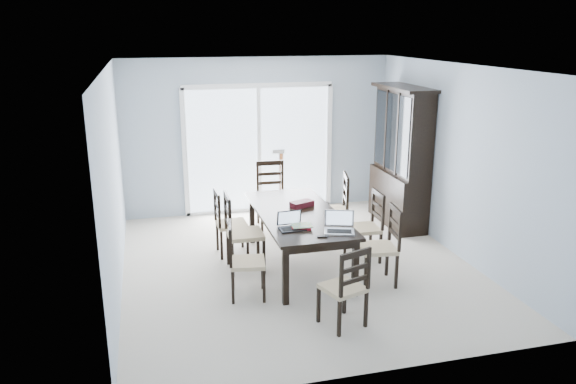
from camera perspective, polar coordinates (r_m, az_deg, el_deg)
name	(u,v)px	position (r m, az deg, el deg)	size (l,w,h in m)	color
floor	(298,266)	(7.54, 0.99, -7.51)	(5.00, 5.00, 0.00)	beige
ceiling	(299,67)	(6.91, 1.09, 12.63)	(5.00, 5.00, 0.00)	white
back_wall	(259,136)	(9.49, -3.02, 5.71)	(4.50, 0.02, 2.60)	#9CABBB
wall_left	(113,183)	(6.88, -17.34, 0.87)	(0.02, 5.00, 2.60)	#9CABBB
wall_right	(457,161)	(8.00, 16.79, 3.02)	(0.02, 5.00, 2.60)	#9CABBB
balcony	(249,196)	(10.76, -3.98, -0.42)	(4.50, 2.00, 0.10)	gray
railing	(239,155)	(11.57, -4.96, 3.81)	(4.50, 0.06, 1.10)	#99999E
dining_table	(298,218)	(7.29, 1.01, -2.67)	(1.00, 2.20, 0.75)	black
china_hutch	(401,159)	(9.01, 11.39, 3.35)	(0.50, 1.38, 2.20)	black
sliding_door	(259,149)	(9.51, -2.97, 4.42)	(2.52, 0.05, 2.18)	silver
chair_left_near	(240,253)	(6.53, -4.93, -6.15)	(0.46, 0.45, 1.05)	black
chair_left_mid	(237,224)	(7.22, -5.20, -3.28)	(0.47, 0.45, 1.20)	black
chair_left_far	(225,216)	(7.76, -6.43, -2.43)	(0.42, 0.41, 1.06)	black
chair_right_near	(386,237)	(6.95, 9.89, -4.55)	(0.48, 0.47, 1.13)	black
chair_right_mid	(370,219)	(7.63, 8.33, -2.68)	(0.44, 0.43, 1.10)	black
chair_right_far	(338,201)	(8.15, 5.06, -0.96)	(0.55, 0.54, 1.20)	black
chair_end_near	(348,280)	(5.88, 6.16, -8.86)	(0.50, 0.51, 1.05)	black
chair_end_far	(271,187)	(8.88, -1.72, 0.52)	(0.47, 0.48, 1.19)	black
laptop_dark	(292,226)	(6.64, 0.43, -3.43)	(0.31, 0.22, 0.21)	black
laptop_silver	(339,228)	(6.58, 5.23, -3.63)	(0.41, 0.34, 0.24)	silver
book_stack	(301,227)	(6.70, 1.35, -3.54)	(0.26, 0.21, 0.04)	maroon
cell_phone	(322,236)	(6.44, 3.52, -4.52)	(0.12, 0.06, 0.01)	black
game_box	(302,204)	(7.49, 1.42, -1.22)	(0.31, 0.15, 0.08)	#430D1A
hot_tub	(230,167)	(10.60, -5.89, 2.51)	(2.40, 2.24, 1.05)	brown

